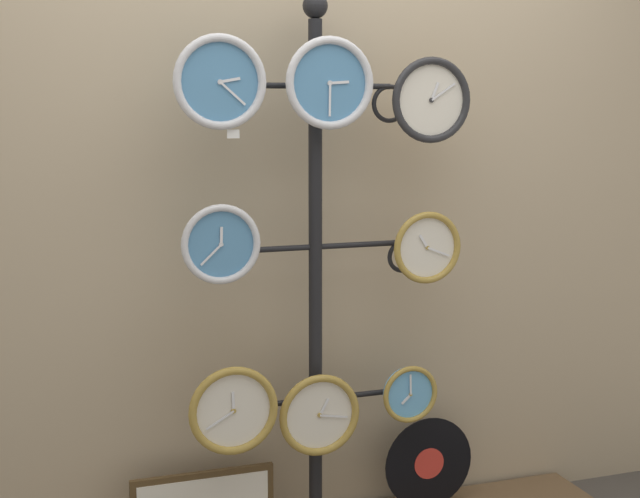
# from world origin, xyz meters

# --- Properties ---
(shop_wall) EXTENTS (4.40, 0.04, 2.80)m
(shop_wall) POSITION_xyz_m (0.00, 0.57, 1.40)
(shop_wall) COLOR tan
(shop_wall) RESTS_ON ground_plane
(display_stand) EXTENTS (0.78, 0.43, 1.94)m
(display_stand) POSITION_xyz_m (-0.00, 0.41, 0.71)
(display_stand) COLOR black
(display_stand) RESTS_ON ground_plane
(clock_top_left) EXTENTS (0.30, 0.04, 0.30)m
(clock_top_left) POSITION_xyz_m (-0.35, 0.30, 1.64)
(clock_top_left) COLOR #4C84B2
(clock_top_center) EXTENTS (0.30, 0.04, 0.30)m
(clock_top_center) POSITION_xyz_m (0.02, 0.31, 1.64)
(clock_top_center) COLOR #4C84B2
(clock_top_right) EXTENTS (0.29, 0.04, 0.29)m
(clock_top_right) POSITION_xyz_m (0.39, 0.33, 1.59)
(clock_top_right) COLOR silver
(clock_middle_left) EXTENTS (0.26, 0.04, 0.26)m
(clock_middle_left) POSITION_xyz_m (-0.36, 0.30, 1.13)
(clock_middle_left) COLOR #4C84B2
(clock_middle_right) EXTENTS (0.26, 0.04, 0.26)m
(clock_middle_right) POSITION_xyz_m (0.39, 0.33, 1.08)
(clock_middle_right) COLOR silver
(clock_bottom_left) EXTENTS (0.30, 0.04, 0.30)m
(clock_bottom_left) POSITION_xyz_m (-0.33, 0.29, 0.57)
(clock_bottom_left) COLOR silver
(clock_bottom_center) EXTENTS (0.29, 0.04, 0.29)m
(clock_bottom_center) POSITION_xyz_m (-0.02, 0.32, 0.51)
(clock_bottom_center) COLOR silver
(clock_bottom_right) EXTENTS (0.21, 0.04, 0.21)m
(clock_bottom_right) POSITION_xyz_m (0.33, 0.33, 0.55)
(clock_bottom_right) COLOR #60A8DB
(vinyl_record) EXTENTS (0.36, 0.01, 0.36)m
(vinyl_record) POSITION_xyz_m (0.45, 0.40, 0.24)
(vinyl_record) COLOR black
(vinyl_record) RESTS_ON low_shelf
(price_tag_upper) EXTENTS (0.04, 0.00, 0.03)m
(price_tag_upper) POSITION_xyz_m (-0.31, 0.30, 1.48)
(price_tag_upper) COLOR white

